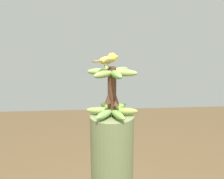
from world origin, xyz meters
TOP-DOWN VIEW (x-y plane):
  - banana_bunch at (-0.00, 0.00)m, footprint 0.30×0.31m
  - perched_bird at (-0.02, 0.02)m, footprint 0.14×0.15m

SIDE VIEW (x-z plane):
  - banana_bunch at x=0.00m, z-range 1.35..1.65m
  - perched_bird at x=-0.02m, z-range 1.65..1.73m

